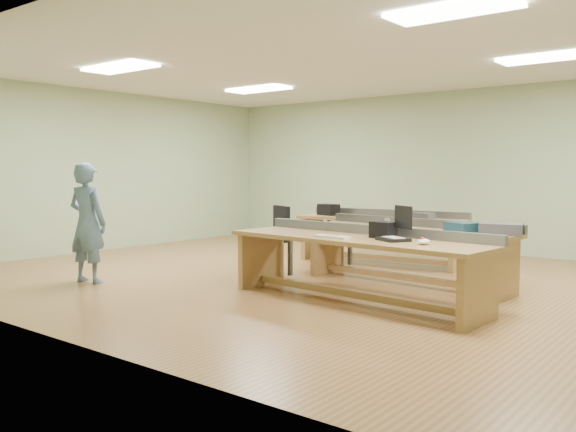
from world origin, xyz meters
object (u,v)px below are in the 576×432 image
object	(u,v)px
workbench_mid	(408,243)
camera_bag	(383,230)
workbench_front	(356,253)
mug	(399,224)
laptop_base	(393,239)
task_chair	(271,250)
parts_bin_teal	(462,227)
workbench_back	(381,229)
drinks_can	(387,223)
person	(87,223)
parts_bin_grey	(501,229)

from	to	relation	value
workbench_mid	camera_bag	distance (m)	1.31
workbench_front	mug	distance (m)	1.29
laptop_base	task_chair	distance (m)	2.63
parts_bin_teal	mug	size ratio (longest dim) A/B	2.95
workbench_front	parts_bin_teal	distance (m)	1.45
task_chair	workbench_mid	bearing A→B (deg)	40.62
parts_bin_teal	camera_bag	bearing A→B (deg)	-111.83
task_chair	mug	world-z (taller)	task_chair
workbench_back	drinks_can	bearing A→B (deg)	-63.23
workbench_front	drinks_can	size ratio (longest dim) A/B	24.53
workbench_front	person	bearing A→B (deg)	-156.24
laptop_base	mug	xyz separation A→B (m)	(-0.64, 1.33, 0.03)
workbench_mid	camera_bag	xyz separation A→B (m)	(0.33, -1.23, 0.29)
camera_bag	mug	size ratio (longest dim) A/B	2.22
workbench_front	parts_bin_teal	bearing A→B (deg)	63.43
task_chair	mug	xyz separation A→B (m)	(1.81, 0.48, 0.43)
workbench_mid	laptop_base	size ratio (longest dim) A/B	9.23
laptop_base	task_chair	bearing A→B (deg)	-170.87
workbench_back	person	size ratio (longest dim) A/B	1.73
parts_bin_grey	mug	world-z (taller)	parts_bin_grey
laptop_base	drinks_can	world-z (taller)	drinks_can
workbench_front	drinks_can	xyz separation A→B (m)	(-0.26, 1.17, 0.25)
person	mug	world-z (taller)	person
laptop_base	parts_bin_teal	distance (m)	1.31
camera_bag	parts_bin_grey	xyz separation A→B (m)	(0.90, 1.23, -0.03)
laptop_base	drinks_can	distance (m)	1.46
workbench_mid	drinks_can	xyz separation A→B (m)	(-0.22, -0.15, 0.26)
workbench_back	task_chair	size ratio (longest dim) A/B	2.81
drinks_can	workbench_back	bearing A→B (deg)	122.27
workbench_front	workbench_mid	xyz separation A→B (m)	(-0.04, 1.32, -0.01)
workbench_front	mug	world-z (taller)	workbench_front
person	workbench_front	bearing A→B (deg)	-172.67
workbench_back	laptop_base	distance (m)	3.32
workbench_back	parts_bin_teal	bearing A→B (deg)	-42.78
workbench_back	task_chair	distance (m)	2.08
workbench_front	person	xyz separation A→B (m)	(-3.49, -1.20, 0.24)
laptop_base	mug	distance (m)	1.48
workbench_front	task_chair	world-z (taller)	task_chair
workbench_front	drinks_can	distance (m)	1.23
workbench_mid	camera_bag	bearing A→B (deg)	-69.80
workbench_back	drinks_can	distance (m)	1.87
workbench_mid	parts_bin_teal	xyz separation A→B (m)	(0.78, -0.10, 0.26)
person	camera_bag	bearing A→B (deg)	-172.79
camera_bag	parts_bin_grey	distance (m)	1.52
laptop_base	drinks_can	bearing A→B (deg)	150.06
laptop_base	camera_bag	size ratio (longest dim) A/B	1.17
workbench_front	camera_bag	bearing A→B (deg)	22.29
workbench_back	drinks_can	size ratio (longest dim) A/B	20.93
workbench_mid	workbench_back	size ratio (longest dim) A/B	1.05
person	camera_bag	distance (m)	3.99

